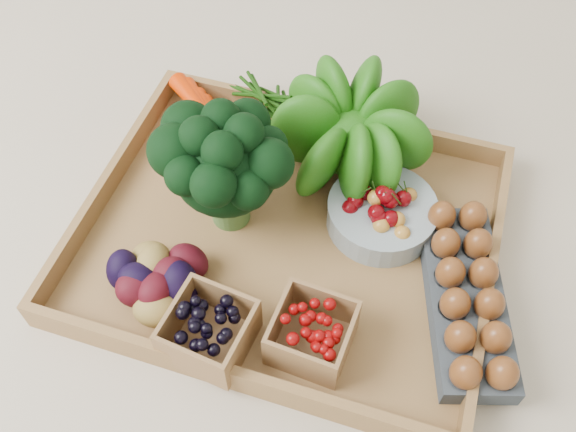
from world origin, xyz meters
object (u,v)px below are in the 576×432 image
(tray, at_px, (288,238))
(egg_carton, at_px, (465,299))
(cherry_bowl, at_px, (382,214))
(broccoli, at_px, (228,185))

(tray, relative_size, egg_carton, 2.10)
(tray, xyz_separation_m, egg_carton, (0.25, -0.03, 0.02))
(cherry_bowl, height_order, egg_carton, cherry_bowl)
(tray, bearing_deg, cherry_bowl, 27.39)
(broccoli, bearing_deg, egg_carton, -7.04)
(broccoli, distance_m, cherry_bowl, 0.21)
(cherry_bowl, xyz_separation_m, egg_carton, (0.13, -0.09, -0.00))
(broccoli, relative_size, egg_carton, 0.68)
(cherry_bowl, distance_m, egg_carton, 0.16)
(tray, xyz_separation_m, broccoli, (-0.09, 0.01, 0.08))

